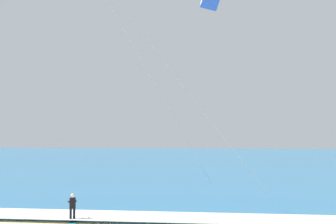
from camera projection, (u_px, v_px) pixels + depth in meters
The scene contains 4 objects.
sea at pixel (192, 159), 82.65m from camera, with size 200.00×120.00×0.20m, color teal.
surf_foam at pixel (140, 216), 24.13m from camera, with size 200.00×3.01×0.04m, color white.
surfboard at pixel (72, 223), 23.30m from camera, with size 0.97×1.46×0.09m.
kitesurfer at pixel (72, 206), 23.37m from camera, with size 0.66×0.65×1.69m.
Camera 1 is at (4.44, -8.57, 5.10)m, focal length 43.28 mm.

